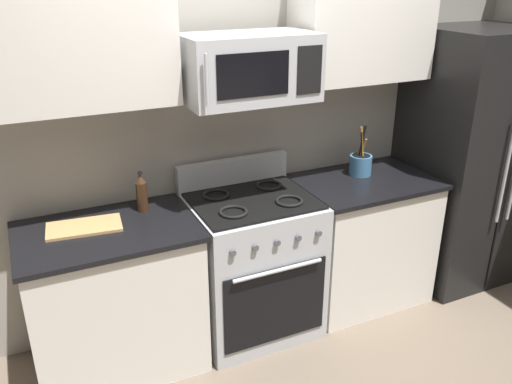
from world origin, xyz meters
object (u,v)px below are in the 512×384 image
Objects in this scene: cutting_board at (84,227)px; bottle_soy at (142,193)px; range_oven at (252,263)px; microwave at (249,68)px; utensil_crock at (361,164)px; refrigerator at (466,159)px.

bottle_soy reaches higher than cutting_board.
range_oven is 1.45× the size of microwave.
microwave is 0.95m from bottle_soy.
cutting_board is at bearing -178.74° from utensil_crock.
microwave is 1.13m from utensil_crock.
bottle_soy is (-0.64, 0.12, -0.69)m from microwave.
utensil_crock reaches higher than bottle_soy.
range_oven is 3.17× the size of utensil_crock.
microwave is 1.88× the size of cutting_board.
refrigerator is 7.70× the size of bottle_soy.
utensil_crock reaches higher than range_oven.
microwave is (-1.73, 0.05, 0.78)m from refrigerator.
refrigerator is 4.68× the size of cutting_board.
utensil_crock is (-0.86, 0.12, 0.06)m from refrigerator.
range_oven is at bearing -89.96° from microwave.
bottle_soy is at bearing 175.88° from refrigerator.
refrigerator is 5.43× the size of utensil_crock.
refrigerator is 2.37m from bottle_soy.
microwave reaches higher than cutting_board.
cutting_board is at bearing -165.32° from bottle_soy.
microwave is at bearing -175.21° from utensil_crock.
bottle_soy is (0.35, 0.09, 0.10)m from cutting_board.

